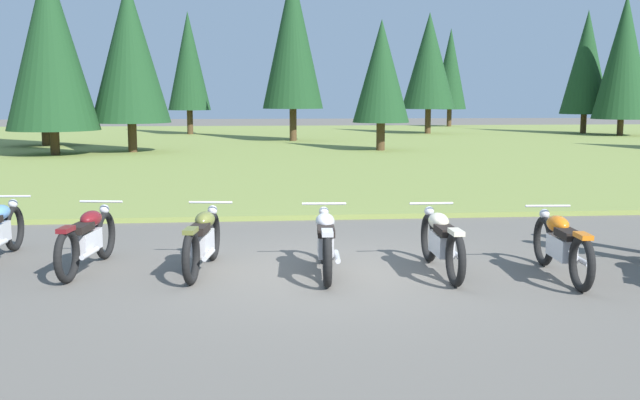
% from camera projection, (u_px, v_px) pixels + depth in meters
% --- Properties ---
extents(ground_plane, '(140.00, 140.00, 0.00)m').
position_uv_depth(ground_plane, '(324.00, 272.00, 9.87)').
color(ground_plane, '#605B54').
extents(grass_moorland, '(80.00, 44.00, 0.10)m').
position_uv_depth(grass_moorland, '(270.00, 144.00, 35.67)').
color(grass_moorland, olive).
rests_on(grass_moorland, ground).
extents(forest_treeline, '(42.88, 29.34, 8.83)m').
position_uv_depth(forest_treeline, '(339.00, 58.00, 37.01)').
color(forest_treeline, '#47331E').
rests_on(forest_treeline, ground).
extents(motorcycle_maroon, '(0.62, 2.09, 0.88)m').
position_uv_depth(motorcycle_maroon, '(88.00, 238.00, 9.94)').
color(motorcycle_maroon, black).
rests_on(motorcycle_maroon, ground).
extents(motorcycle_olive, '(0.62, 2.09, 0.88)m').
position_uv_depth(motorcycle_olive, '(203.00, 239.00, 9.86)').
color(motorcycle_olive, black).
rests_on(motorcycle_olive, ground).
extents(motorcycle_silver, '(0.62, 2.10, 0.88)m').
position_uv_depth(motorcycle_silver, '(326.00, 241.00, 9.73)').
color(motorcycle_silver, black).
rests_on(motorcycle_silver, ground).
extents(motorcycle_cream, '(0.62, 2.10, 0.88)m').
position_uv_depth(motorcycle_cream, '(441.00, 241.00, 9.76)').
color(motorcycle_cream, black).
rests_on(motorcycle_cream, ground).
extents(motorcycle_orange, '(0.62, 2.10, 0.88)m').
position_uv_depth(motorcycle_orange, '(561.00, 245.00, 9.52)').
color(motorcycle_orange, black).
rests_on(motorcycle_orange, ground).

